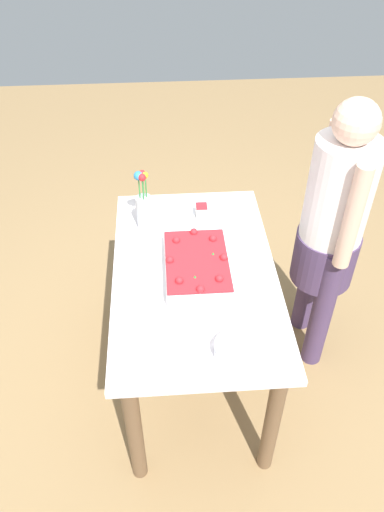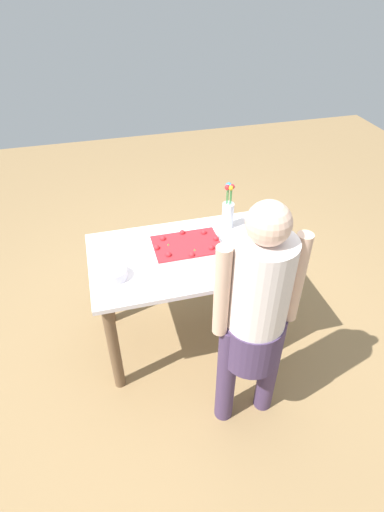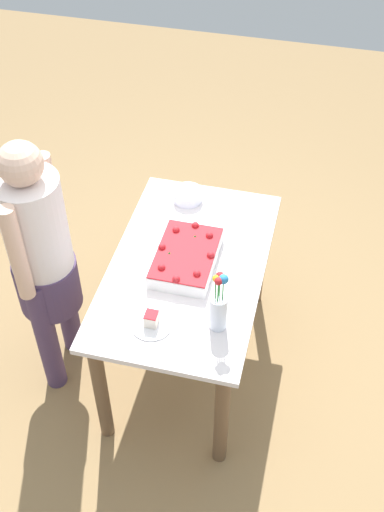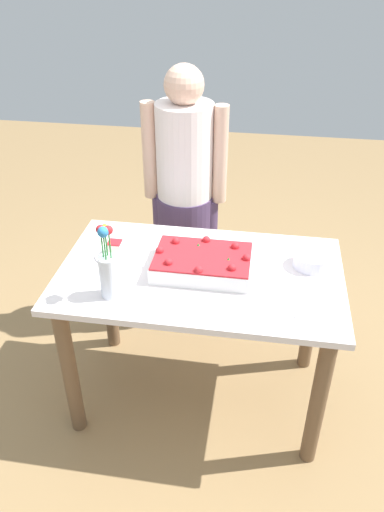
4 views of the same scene
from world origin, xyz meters
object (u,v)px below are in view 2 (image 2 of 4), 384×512
object	(u,v)px
serving_plate_with_slice	(251,247)
cake_knife	(120,245)
person_standing	(256,313)
flower_vase	(228,211)
fruit_bowl	(113,273)
sheet_cake	(187,249)

from	to	relation	value
serving_plate_with_slice	cake_knife	xyz separation A→B (m)	(-0.80, 0.26, -0.02)
serving_plate_with_slice	person_standing	bearing A→B (deg)	-109.84
cake_knife	flower_vase	xyz separation A→B (m)	(0.74, 0.03, 0.12)
fruit_bowl	sheet_cake	bearing A→B (deg)	13.04
serving_plate_with_slice	flower_vase	bearing A→B (deg)	102.67
flower_vase	person_standing	xyz separation A→B (m)	(-0.15, -0.89, -0.04)
flower_vase	sheet_cake	bearing A→B (deg)	-146.13
serving_plate_with_slice	flower_vase	xyz separation A→B (m)	(-0.06, 0.29, 0.10)
sheet_cake	fruit_bowl	bearing A→B (deg)	-166.96
cake_knife	person_standing	world-z (taller)	person_standing
sheet_cake	fruit_bowl	distance (m)	0.48
serving_plate_with_slice	fruit_bowl	xyz separation A→B (m)	(-0.88, -0.05, 0.01)
cake_knife	fruit_bowl	world-z (taller)	fruit_bowl
sheet_cake	fruit_bowl	size ratio (longest dim) A/B	2.64
cake_knife	flower_vase	distance (m)	0.75
serving_plate_with_slice	person_standing	xyz separation A→B (m)	(-0.22, -0.61, 0.06)
sheet_cake	flower_vase	size ratio (longest dim) A/B	1.28
cake_knife	flower_vase	world-z (taller)	flower_vase
serving_plate_with_slice	cake_knife	distance (m)	0.84
person_standing	cake_knife	bearing A→B (deg)	34.24
sheet_cake	person_standing	distance (m)	0.69
cake_knife	person_standing	bearing A→B (deg)	26.29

